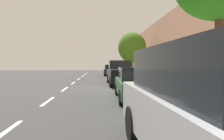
{
  "coord_description": "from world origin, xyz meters",
  "views": [
    {
      "loc": [
        -0.48,
        -13.67,
        1.72
      ],
      "look_at": [
        0.82,
        9.04,
        0.94
      ],
      "focal_mm": 32.25,
      "sensor_mm": 36.0,
      "label": 1
    }
  ],
  "objects_px": {
    "parked_suv_silver_second": "(208,108)",
    "parked_sedan_dark_blue_farthest": "(111,70)",
    "bicycle_at_curb": "(120,75)",
    "parked_pickup_black_far": "(121,73)",
    "cyclist_with_backpack": "(122,69)",
    "parked_sedan_green_mid": "(136,83)",
    "street_tree_mid_block": "(132,48)",
    "pedestrian_on_phone": "(150,69)"
  },
  "relations": [
    {
      "from": "bicycle_at_curb",
      "to": "parked_suv_silver_second",
      "type": "bearing_deg",
      "value": -91.53
    },
    {
      "from": "parked_suv_silver_second",
      "to": "street_tree_mid_block",
      "type": "xyz_separation_m",
      "value": [
        2.34,
        22.36,
        2.67
      ]
    },
    {
      "from": "parked_sedan_green_mid",
      "to": "bicycle_at_curb",
      "type": "distance_m",
      "value": 13.71
    },
    {
      "from": "parked_sedan_green_mid",
      "to": "parked_sedan_dark_blue_farthest",
      "type": "bearing_deg",
      "value": 90.74
    },
    {
      "from": "pedestrian_on_phone",
      "to": "parked_sedan_dark_blue_farthest",
      "type": "bearing_deg",
      "value": 107.87
    },
    {
      "from": "parked_suv_silver_second",
      "to": "bicycle_at_curb",
      "type": "relative_size",
      "value": 3.16
    },
    {
      "from": "parked_suv_silver_second",
      "to": "parked_sedan_dark_blue_farthest",
      "type": "xyz_separation_m",
      "value": [
        -0.21,
        25.25,
        -0.27
      ]
    },
    {
      "from": "parked_pickup_black_far",
      "to": "street_tree_mid_block",
      "type": "xyz_separation_m",
      "value": [
        2.39,
        9.32,
        2.8
      ]
    },
    {
      "from": "parked_pickup_black_far",
      "to": "cyclist_with_backpack",
      "type": "relative_size",
      "value": 3.19
    },
    {
      "from": "parked_sedan_dark_blue_farthest",
      "to": "cyclist_with_backpack",
      "type": "bearing_deg",
      "value": -80.07
    },
    {
      "from": "street_tree_mid_block",
      "to": "pedestrian_on_phone",
      "type": "bearing_deg",
      "value": -85.05
    },
    {
      "from": "parked_suv_silver_second",
      "to": "parked_sedan_dark_blue_farthest",
      "type": "relative_size",
      "value": 1.06
    },
    {
      "from": "street_tree_mid_block",
      "to": "pedestrian_on_phone",
      "type": "relative_size",
      "value": 3.21
    },
    {
      "from": "bicycle_at_curb",
      "to": "parked_sedan_green_mid",
      "type": "bearing_deg",
      "value": -92.12
    },
    {
      "from": "parked_sedan_green_mid",
      "to": "bicycle_at_curb",
      "type": "bearing_deg",
      "value": 87.88
    },
    {
      "from": "parked_suv_silver_second",
      "to": "cyclist_with_backpack",
      "type": "bearing_deg",
      "value": 87.79
    },
    {
      "from": "parked_suv_silver_second",
      "to": "cyclist_with_backpack",
      "type": "distance_m",
      "value": 19.72
    },
    {
      "from": "parked_pickup_black_far",
      "to": "cyclist_with_backpack",
      "type": "distance_m",
      "value": 6.72
    },
    {
      "from": "parked_suv_silver_second",
      "to": "pedestrian_on_phone",
      "type": "relative_size",
      "value": 2.8
    },
    {
      "from": "parked_sedan_dark_blue_farthest",
      "to": "street_tree_mid_block",
      "type": "xyz_separation_m",
      "value": [
        2.55,
        -2.89,
        2.94
      ]
    },
    {
      "from": "parked_sedan_dark_blue_farthest",
      "to": "cyclist_with_backpack",
      "type": "distance_m",
      "value": 5.64
    },
    {
      "from": "street_tree_mid_block",
      "to": "pedestrian_on_phone",
      "type": "height_order",
      "value": "street_tree_mid_block"
    },
    {
      "from": "parked_sedan_green_mid",
      "to": "pedestrian_on_phone",
      "type": "xyz_separation_m",
      "value": [
        2.9,
        9.03,
        0.38
      ]
    },
    {
      "from": "parked_sedan_dark_blue_farthest",
      "to": "bicycle_at_curb",
      "type": "xyz_separation_m",
      "value": [
        0.75,
        -5.09,
        -0.39
      ]
    },
    {
      "from": "parked_sedan_dark_blue_farthest",
      "to": "street_tree_mid_block",
      "type": "relative_size",
      "value": 0.82
    },
    {
      "from": "bicycle_at_curb",
      "to": "parked_sedan_dark_blue_farthest",
      "type": "bearing_deg",
      "value": 98.38
    },
    {
      "from": "parked_suv_silver_second",
      "to": "parked_sedan_dark_blue_farthest",
      "type": "bearing_deg",
      "value": 90.47
    },
    {
      "from": "pedestrian_on_phone",
      "to": "parked_suv_silver_second",
      "type": "bearing_deg",
      "value": -100.73
    },
    {
      "from": "parked_sedan_green_mid",
      "to": "parked_sedan_dark_blue_farthest",
      "type": "distance_m",
      "value": 18.79
    },
    {
      "from": "cyclist_with_backpack",
      "to": "pedestrian_on_phone",
      "type": "distance_m",
      "value": 4.74
    },
    {
      "from": "parked_pickup_black_far",
      "to": "parked_sedan_green_mid",
      "type": "bearing_deg",
      "value": -89.31
    },
    {
      "from": "parked_sedan_green_mid",
      "to": "parked_pickup_black_far",
      "type": "distance_m",
      "value": 6.57
    },
    {
      "from": "parked_pickup_black_far",
      "to": "cyclist_with_backpack",
      "type": "bearing_deg",
      "value": 83.09
    },
    {
      "from": "parked_sedan_dark_blue_farthest",
      "to": "parked_sedan_green_mid",
      "type": "bearing_deg",
      "value": -89.26
    },
    {
      "from": "parked_sedan_green_mid",
      "to": "parked_pickup_black_far",
      "type": "xyz_separation_m",
      "value": [
        -0.08,
        6.57,
        0.15
      ]
    },
    {
      "from": "parked_sedan_green_mid",
      "to": "cyclist_with_backpack",
      "type": "bearing_deg",
      "value": 86.85
    },
    {
      "from": "street_tree_mid_block",
      "to": "pedestrian_on_phone",
      "type": "distance_m",
      "value": 7.35
    },
    {
      "from": "bicycle_at_curb",
      "to": "cyclist_with_backpack",
      "type": "xyz_separation_m",
      "value": [
        0.22,
        -0.46,
        0.65
      ]
    },
    {
      "from": "street_tree_mid_block",
      "to": "parked_sedan_dark_blue_farthest",
      "type": "bearing_deg",
      "value": 131.42
    },
    {
      "from": "bicycle_at_curb",
      "to": "cyclist_with_backpack",
      "type": "relative_size",
      "value": 0.9
    },
    {
      "from": "parked_pickup_black_far",
      "to": "parked_sedan_dark_blue_farthest",
      "type": "height_order",
      "value": "parked_pickup_black_far"
    },
    {
      "from": "parked_sedan_dark_blue_farthest",
      "to": "cyclist_with_backpack",
      "type": "relative_size",
      "value": 2.69
    }
  ]
}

